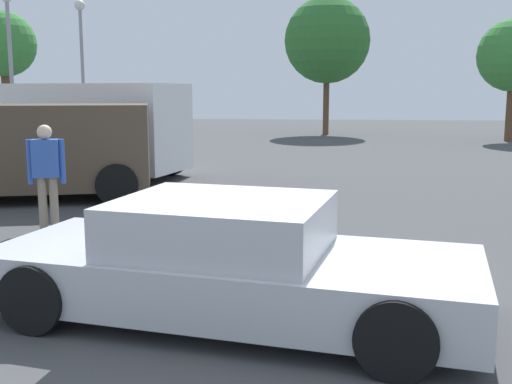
{
  "coord_description": "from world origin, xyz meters",
  "views": [
    {
      "loc": [
        0.61,
        -5.5,
        2.18
      ],
      "look_at": [
        -0.25,
        2.12,
        0.9
      ],
      "focal_mm": 43.37,
      "sensor_mm": 36.0,
      "label": 1
    }
  ],
  "objects_px": {
    "suv_dark": "(34,148)",
    "light_post_near": "(9,40)",
    "van_white": "(86,127)",
    "light_post_mid": "(81,45)",
    "pedestrian": "(46,168)",
    "dog": "(175,230)",
    "sedan_foreground": "(230,263)"
  },
  "relations": [
    {
      "from": "van_white",
      "to": "light_post_mid",
      "type": "height_order",
      "value": "light_post_mid"
    },
    {
      "from": "sedan_foreground",
      "to": "suv_dark",
      "type": "bearing_deg",
      "value": 139.27
    },
    {
      "from": "sedan_foreground",
      "to": "pedestrian",
      "type": "distance_m",
      "value": 4.88
    },
    {
      "from": "van_white",
      "to": "light_post_near",
      "type": "height_order",
      "value": "light_post_near"
    },
    {
      "from": "dog",
      "to": "light_post_near",
      "type": "distance_m",
      "value": 16.43
    },
    {
      "from": "sedan_foreground",
      "to": "suv_dark",
      "type": "xyz_separation_m",
      "value": [
        -4.84,
        5.97,
        0.49
      ]
    },
    {
      "from": "sedan_foreground",
      "to": "dog",
      "type": "xyz_separation_m",
      "value": [
        -1.18,
        2.58,
        -0.29
      ]
    },
    {
      "from": "sedan_foreground",
      "to": "light_post_mid",
      "type": "xyz_separation_m",
      "value": [
        -9.59,
        20.48,
        3.52
      ]
    },
    {
      "from": "sedan_foreground",
      "to": "dog",
      "type": "height_order",
      "value": "sedan_foreground"
    },
    {
      "from": "suv_dark",
      "to": "pedestrian",
      "type": "relative_size",
      "value": 2.95
    },
    {
      "from": "dog",
      "to": "van_white",
      "type": "xyz_separation_m",
      "value": [
        -3.85,
        6.61,
        1.0
      ]
    },
    {
      "from": "pedestrian",
      "to": "sedan_foreground",
      "type": "bearing_deg",
      "value": 28.41
    },
    {
      "from": "van_white",
      "to": "suv_dark",
      "type": "xyz_separation_m",
      "value": [
        0.19,
        -3.22,
        -0.21
      ]
    },
    {
      "from": "sedan_foreground",
      "to": "suv_dark",
      "type": "height_order",
      "value": "suv_dark"
    },
    {
      "from": "dog",
      "to": "suv_dark",
      "type": "relative_size",
      "value": 0.14
    },
    {
      "from": "sedan_foreground",
      "to": "pedestrian",
      "type": "height_order",
      "value": "pedestrian"
    },
    {
      "from": "van_white",
      "to": "pedestrian",
      "type": "distance_m",
      "value": 5.97
    },
    {
      "from": "light_post_near",
      "to": "light_post_mid",
      "type": "distance_m",
      "value": 4.82
    },
    {
      "from": "dog",
      "to": "van_white",
      "type": "height_order",
      "value": "van_white"
    },
    {
      "from": "light_post_near",
      "to": "light_post_mid",
      "type": "relative_size",
      "value": 0.95
    },
    {
      "from": "light_post_near",
      "to": "light_post_mid",
      "type": "bearing_deg",
      "value": 81.08
    },
    {
      "from": "suv_dark",
      "to": "light_post_mid",
      "type": "xyz_separation_m",
      "value": [
        -4.74,
        14.51,
        3.03
      ]
    },
    {
      "from": "sedan_foreground",
      "to": "van_white",
      "type": "distance_m",
      "value": 10.5
    },
    {
      "from": "suv_dark",
      "to": "sedan_foreground",
      "type": "bearing_deg",
      "value": -66.41
    },
    {
      "from": "van_white",
      "to": "light_post_mid",
      "type": "distance_m",
      "value": 12.5
    },
    {
      "from": "dog",
      "to": "van_white",
      "type": "bearing_deg",
      "value": 46.42
    },
    {
      "from": "suv_dark",
      "to": "light_post_near",
      "type": "xyz_separation_m",
      "value": [
        -5.49,
        9.76,
        2.86
      ]
    },
    {
      "from": "pedestrian",
      "to": "light_post_near",
      "type": "height_order",
      "value": "light_post_near"
    },
    {
      "from": "dog",
      "to": "van_white",
      "type": "relative_size",
      "value": 0.13
    },
    {
      "from": "van_white",
      "to": "light_post_near",
      "type": "bearing_deg",
      "value": -39.09
    },
    {
      "from": "light_post_near",
      "to": "light_post_mid",
      "type": "height_order",
      "value": "light_post_mid"
    },
    {
      "from": "van_white",
      "to": "light_post_mid",
      "type": "relative_size",
      "value": 0.87
    }
  ]
}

